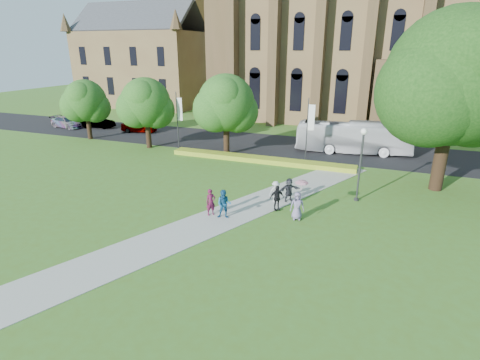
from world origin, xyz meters
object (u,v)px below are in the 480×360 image
at_px(streetlamp, 361,156).
at_px(car_0, 139,126).
at_px(tour_coach, 353,137).
at_px(car_2, 67,122).
at_px(large_tree, 456,78).
at_px(pedestrian_0, 211,202).
at_px(car_1, 98,122).

bearing_deg(streetlamp, car_0, 154.03).
xyz_separation_m(streetlamp, tour_coach, (-1.58, 13.22, -1.67)).
height_order(streetlamp, tour_coach, streetlamp).
height_order(car_0, car_2, car_0).
bearing_deg(car_2, car_0, -75.76).
bearing_deg(tour_coach, car_0, 81.62).
xyz_separation_m(large_tree, car_0, (-33.66, 9.21, -7.58)).
height_order(streetlamp, car_0, streetlamp).
bearing_deg(large_tree, car_2, 169.54).
relative_size(large_tree, car_0, 2.93).
distance_m(large_tree, car_0, 35.71).
bearing_deg(pedestrian_0, car_0, 91.36).
bearing_deg(large_tree, car_1, 166.76).
xyz_separation_m(streetlamp, car_1, (-35.10, 14.05, -2.53)).
xyz_separation_m(car_2, pedestrian_0, (30.53, -18.78, 0.17)).
bearing_deg(car_1, pedestrian_0, -136.45).
bearing_deg(car_2, car_1, -63.28).
bearing_deg(streetlamp, car_1, 158.18).
distance_m(large_tree, pedestrian_0, 19.16).
height_order(streetlamp, large_tree, large_tree).
bearing_deg(car_1, large_tree, -112.45).
distance_m(streetlamp, large_tree, 8.73).
bearing_deg(car_2, large_tree, -91.18).
distance_m(tour_coach, car_0, 26.60).
height_order(car_1, pedestrian_0, pedestrian_0).
xyz_separation_m(large_tree, car_2, (-44.71, 8.26, -7.61)).
height_order(car_0, pedestrian_0, pedestrian_0).
bearing_deg(car_0, car_1, 75.91).
bearing_deg(car_1, car_0, -101.97).
distance_m(car_1, pedestrian_0, 33.18).
xyz_separation_m(car_0, car_2, (-11.05, -0.96, -0.03)).
bearing_deg(streetlamp, large_tree, 39.29).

